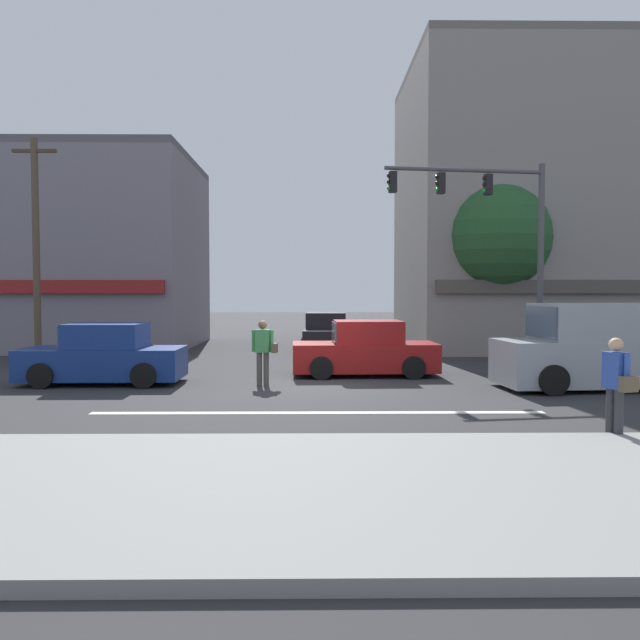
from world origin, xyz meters
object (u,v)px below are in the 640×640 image
(traffic_light_mast, at_px, (500,228))
(pedestrian_foreground_with_bag, at_px, (616,383))
(street_tree, at_px, (496,238))
(sedan_crossing_rightbound, at_px, (104,357))
(utility_pole_far_right, at_px, (503,241))
(sedan_parked_curbside, at_px, (365,351))
(pedestrian_mid_crossing, at_px, (264,349))
(sedan_approaching_near, at_px, (326,334))
(van_waiting_far, at_px, (596,348))
(utility_pole_near_left, at_px, (36,248))

(traffic_light_mast, bearing_deg, pedestrian_foreground_with_bag, -94.71)
(street_tree, height_order, traffic_light_mast, street_tree)
(street_tree, distance_m, traffic_light_mast, 5.48)
(traffic_light_mast, distance_m, pedestrian_foreground_with_bag, 9.33)
(traffic_light_mast, height_order, sedan_crossing_rightbound, traffic_light_mast)
(utility_pole_far_right, distance_m, sedan_parked_curbside, 9.36)
(utility_pole_far_right, bearing_deg, street_tree, -132.30)
(sedan_parked_curbside, distance_m, pedestrian_mid_crossing, 3.39)
(sedan_approaching_near, height_order, sedan_crossing_rightbound, same)
(sedan_approaching_near, relative_size, pedestrian_mid_crossing, 2.50)
(utility_pole_far_right, height_order, sedan_approaching_near, utility_pole_far_right)
(sedan_parked_curbside, bearing_deg, pedestrian_mid_crossing, -144.56)
(street_tree, bearing_deg, pedestrian_foreground_with_bag, -98.81)
(sedan_crossing_rightbound, height_order, pedestrian_mid_crossing, pedestrian_mid_crossing)
(van_waiting_far, bearing_deg, utility_pole_far_right, 87.76)
(utility_pole_far_right, height_order, pedestrian_foreground_with_bag, utility_pole_far_right)
(traffic_light_mast, relative_size, van_waiting_far, 1.31)
(van_waiting_far, relative_size, pedestrian_foreground_with_bag, 2.83)
(sedan_approaching_near, xyz_separation_m, pedestrian_foreground_with_bag, (4.27, -15.43, 0.24))
(utility_pole_near_left, relative_size, traffic_light_mast, 1.18)
(utility_pole_far_right, height_order, sedan_crossing_rightbound, utility_pole_far_right)
(sedan_parked_curbside, bearing_deg, sedan_approaching_near, 97.45)
(street_tree, bearing_deg, utility_pole_near_left, -167.42)
(utility_pole_near_left, relative_size, pedestrian_foreground_with_bag, 4.37)
(traffic_light_mast, bearing_deg, sedan_crossing_rightbound, -168.97)
(van_waiting_far, distance_m, pedestrian_mid_crossing, 8.28)
(utility_pole_far_right, bearing_deg, pedestrian_foreground_with_bag, -100.05)
(traffic_light_mast, bearing_deg, pedestrian_mid_crossing, -159.20)
(traffic_light_mast, bearing_deg, sedan_approaching_near, 126.44)
(pedestrian_mid_crossing, bearing_deg, sedan_approaching_near, 79.11)
(utility_pole_near_left, distance_m, traffic_light_mast, 14.52)
(utility_pole_far_right, xyz_separation_m, traffic_light_mast, (-1.84, -5.71, -0.08))
(street_tree, xyz_separation_m, utility_pole_near_left, (-15.85, -3.54, -0.65))
(pedestrian_foreground_with_bag, bearing_deg, sedan_crossing_rightbound, 147.51)
(van_waiting_far, height_order, pedestrian_mid_crossing, van_waiting_far)
(sedan_approaching_near, height_order, pedestrian_foreground_with_bag, pedestrian_foreground_with_bag)
(sedan_parked_curbside, bearing_deg, utility_pole_far_right, 47.19)
(utility_pole_near_left, height_order, van_waiting_far, utility_pole_near_left)
(sedan_crossing_rightbound, bearing_deg, utility_pole_near_left, 131.33)
(pedestrian_foreground_with_bag, bearing_deg, utility_pole_near_left, 142.70)
(pedestrian_foreground_with_bag, bearing_deg, sedan_parked_curbside, 112.26)
(street_tree, xyz_separation_m, sedan_crossing_rightbound, (-12.43, -7.43, -3.74))
(sedan_parked_curbside, bearing_deg, utility_pole_near_left, 167.21)
(utility_pole_far_right, xyz_separation_m, pedestrian_foreground_with_bag, (-2.55, -14.39, -3.43))
(utility_pole_near_left, distance_m, utility_pole_far_right, 16.72)
(pedestrian_mid_crossing, bearing_deg, van_waiting_far, -3.90)
(traffic_light_mast, xyz_separation_m, sedan_parked_curbside, (-4.02, -0.61, -3.59))
(utility_pole_far_right, bearing_deg, traffic_light_mast, -107.82)
(sedan_approaching_near, relative_size, sedan_parked_curbside, 1.01)
(sedan_parked_curbside, relative_size, van_waiting_far, 0.88)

